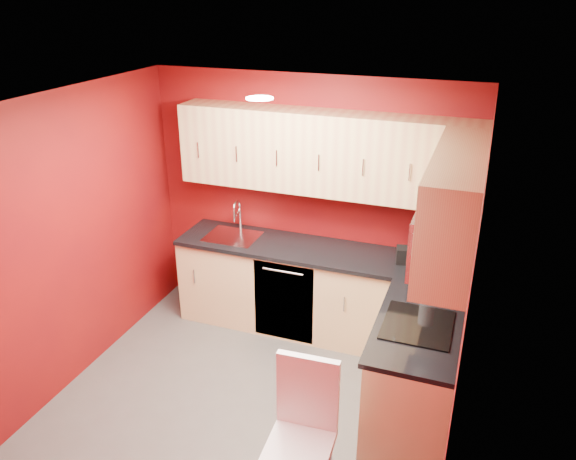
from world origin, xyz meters
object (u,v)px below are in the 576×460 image
Objects in this scene: paper_towel at (430,279)px; sink at (233,233)px; microwave at (445,236)px; napkin_holder at (404,255)px; dining_chair at (299,440)px; coffee_maker at (427,253)px.

sink is at bearing 165.54° from paper_towel.
microwave is 1.27m from napkin_holder.
sink is 1.75× the size of paper_towel.
dining_chair is at bearing -98.76° from napkin_holder.
paper_towel is at bearing 100.95° from microwave.
napkin_holder is 2.08m from dining_chair.
microwave is 5.14× the size of napkin_holder.
coffee_maker is at bearing 72.60° from dining_chair.
napkin_holder is 0.59m from paper_towel.
microwave reaches higher than dining_chair.
microwave is 0.78m from paper_towel.
coffee_maker is 0.99× the size of paper_towel.
sink reaches higher than coffee_maker.
coffee_maker reaches higher than dining_chair.
microwave is at bearing -84.04° from coffee_maker.
paper_towel is at bearing 65.24° from dining_chair.
paper_towel reaches higher than napkin_holder.
coffee_maker is 1.98× the size of napkin_holder.
dining_chair is at bearing -124.60° from microwave.
napkin_holder is at bearing -0.19° from sink.
dining_chair is at bearing -55.13° from sink.
microwave is 0.73× the size of dining_chair.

